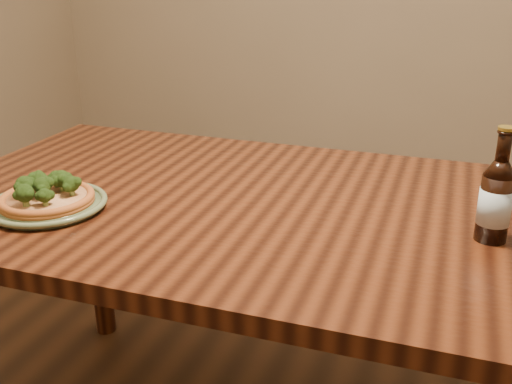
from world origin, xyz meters
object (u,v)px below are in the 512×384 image
(table, at_px, (264,238))
(beer_bottle, at_px, (496,200))
(plate, at_px, (48,204))
(pizza, at_px, (46,195))

(table, relative_size, beer_bottle, 6.98)
(plate, bearing_deg, table, 23.74)
(pizza, bearing_deg, beer_bottle, 9.22)
(plate, bearing_deg, pizza, 163.79)
(table, bearing_deg, plate, -156.26)
(plate, bearing_deg, beer_bottle, 9.27)
(plate, height_order, pizza, pizza)
(beer_bottle, bearing_deg, pizza, 166.38)
(table, relative_size, pizza, 7.78)
(table, xyz_separation_m, plate, (-0.44, -0.19, 0.10))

